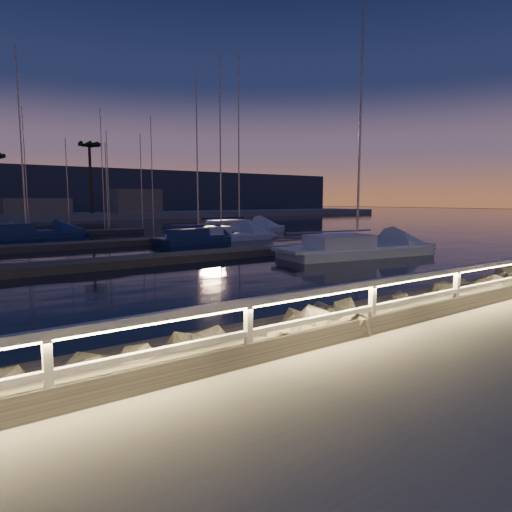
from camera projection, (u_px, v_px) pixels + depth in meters
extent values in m
plane|color=gray|center=(336.00, 341.00, 8.57)|extent=(400.00, 400.00, 0.00)
cube|color=gray|center=(461.00, 391.00, 6.56)|extent=(240.00, 5.00, 0.20)
cube|color=slate|center=(285.00, 337.00, 9.81)|extent=(240.00, 3.45, 1.29)
plane|color=black|center=(335.00, 402.00, 8.71)|extent=(400.00, 400.00, 0.00)
cube|color=white|center=(48.00, 374.00, 5.62)|extent=(0.11, 0.11, 1.00)
cube|color=white|center=(248.00, 333.00, 7.35)|extent=(0.11, 0.11, 1.00)
cube|color=white|center=(372.00, 308.00, 9.08)|extent=(0.11, 0.11, 1.00)
cube|color=white|center=(456.00, 290.00, 10.81)|extent=(0.11, 0.11, 1.00)
cube|color=white|center=(337.00, 289.00, 8.44)|extent=(44.00, 0.12, 0.12)
cube|color=white|center=(336.00, 315.00, 8.50)|extent=(44.00, 0.09, 0.09)
cube|color=#FFE072|center=(338.00, 293.00, 8.44)|extent=(44.00, 0.04, 0.03)
sphere|color=slate|center=(199.00, 348.00, 9.17)|extent=(0.85, 0.85, 0.85)
sphere|color=slate|center=(506.00, 282.00, 16.68)|extent=(0.71, 0.71, 0.71)
sphere|color=slate|center=(81.00, 379.00, 7.25)|extent=(0.85, 0.85, 0.85)
cube|color=#574F48|center=(91.00, 264.00, 21.54)|extent=(22.00, 2.00, 0.40)
cube|color=#574F48|center=(47.00, 247.00, 29.61)|extent=(22.00, 2.00, 0.40)
cube|color=#574F48|center=(18.00, 235.00, 39.31)|extent=(22.00, 2.00, 0.40)
cube|color=#574F48|center=(0.00, 228.00, 49.00)|extent=(22.00, 2.00, 0.40)
cube|color=gray|center=(36.00, 208.00, 73.59)|extent=(10.00, 6.00, 3.00)
cube|color=gray|center=(134.00, 203.00, 81.92)|extent=(8.00, 7.00, 4.60)
cylinder|color=#44351F|center=(91.00, 178.00, 75.19)|extent=(0.44, 0.44, 11.50)
cube|color=navy|center=(198.00, 241.00, 34.64)|extent=(7.23, 3.73, 0.50)
cube|color=navy|center=(198.00, 237.00, 34.60)|extent=(7.72, 3.51, 0.14)
cube|color=navy|center=(188.00, 233.00, 33.86)|extent=(2.99, 2.26, 0.59)
cylinder|color=#A1A1A5|center=(197.00, 155.00, 33.86)|extent=(0.11, 0.11, 11.98)
cylinder|color=#A1A1A5|center=(183.00, 227.00, 33.45)|extent=(4.23, 1.00, 0.07)
cube|color=silver|center=(357.00, 254.00, 26.32)|extent=(9.45, 4.40, 0.61)
cube|color=silver|center=(357.00, 247.00, 26.27)|extent=(10.13, 4.07, 0.17)
cube|color=silver|center=(339.00, 241.00, 25.66)|extent=(3.85, 2.79, 0.72)
cylinder|color=#A1A1A5|center=(361.00, 104.00, 25.29)|extent=(0.13, 0.13, 15.79)
cylinder|color=#A1A1A5|center=(330.00, 232.00, 25.31)|extent=(5.63, 0.96, 0.09)
cube|color=navy|center=(27.00, 237.00, 38.35)|extent=(8.90, 4.15, 0.62)
cube|color=navy|center=(27.00, 232.00, 38.30)|extent=(9.54, 3.84, 0.17)
cube|color=navy|center=(11.00, 228.00, 37.42)|extent=(3.62, 2.63, 0.73)
cylinder|color=#A1A1A5|center=(21.00, 140.00, 37.38)|extent=(0.13, 0.13, 14.86)
cylinder|color=#A1A1A5|center=(2.00, 221.00, 36.94)|extent=(5.30, 0.92, 0.09)
cube|color=silver|center=(221.00, 238.00, 36.64)|extent=(8.17, 3.25, 0.54)
cube|color=silver|center=(221.00, 234.00, 36.60)|extent=(8.81, 2.90, 0.15)
cube|color=silver|center=(209.00, 230.00, 35.99)|extent=(3.25, 2.22, 0.63)
cylinder|color=#A1A1A5|center=(220.00, 145.00, 35.74)|extent=(0.12, 0.12, 13.89)
cylinder|color=#A1A1A5|center=(202.00, 224.00, 35.64)|extent=(4.99, 0.45, 0.08)
cube|color=silver|center=(239.00, 232.00, 44.63)|extent=(9.60, 4.21, 0.62)
cube|color=silver|center=(239.00, 227.00, 44.59)|extent=(10.31, 3.84, 0.17)
cube|color=silver|center=(229.00, 224.00, 43.67)|extent=(3.87, 2.75, 0.74)
cylinder|color=#A1A1A5|center=(239.00, 142.00, 43.58)|extent=(0.14, 0.14, 16.13)
cylinder|color=#A1A1A5|center=(224.00, 218.00, 43.17)|extent=(5.78, 0.80, 0.09)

